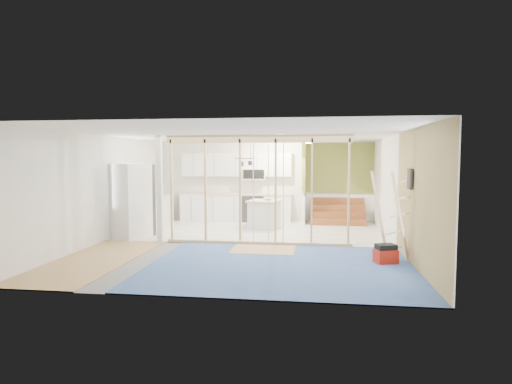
# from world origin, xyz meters

# --- Properties ---
(room) EXTENTS (7.01, 8.01, 2.61)m
(room) POSITION_xyz_m (0.00, 0.00, 1.30)
(room) COLOR slate
(room) RESTS_ON ground
(floor_overlays) EXTENTS (7.00, 8.00, 0.03)m
(floor_overlays) POSITION_xyz_m (0.07, 0.06, 0.01)
(floor_overlays) COLOR silver
(floor_overlays) RESTS_ON room
(stud_frame) EXTENTS (4.66, 0.14, 2.60)m
(stud_frame) POSITION_xyz_m (-0.22, -0.00, 1.58)
(stud_frame) COLOR #DCB187
(stud_frame) RESTS_ON room
(base_cabinets) EXTENTS (4.45, 2.24, 0.93)m
(base_cabinets) POSITION_xyz_m (-1.61, 3.36, 0.47)
(base_cabinets) COLOR white
(base_cabinets) RESTS_ON room
(upper_cabinets) EXTENTS (3.60, 0.41, 0.85)m
(upper_cabinets) POSITION_xyz_m (-0.84, 3.82, 1.82)
(upper_cabinets) COLOR white
(upper_cabinets) RESTS_ON room
(green_partition) EXTENTS (2.25, 1.51, 2.60)m
(green_partition) POSITION_xyz_m (2.04, 3.66, 0.94)
(green_partition) COLOR olive
(green_partition) RESTS_ON room
(pot_rack) EXTENTS (0.52, 0.52, 0.72)m
(pot_rack) POSITION_xyz_m (-0.31, 1.89, 2.00)
(pot_rack) COLOR black
(pot_rack) RESTS_ON room
(sheathing_panel) EXTENTS (0.02, 4.00, 2.60)m
(sheathing_panel) POSITION_xyz_m (3.48, -2.00, 1.30)
(sheathing_panel) COLOR tan
(sheathing_panel) RESTS_ON room
(electrical_panel) EXTENTS (0.04, 0.30, 0.40)m
(electrical_panel) POSITION_xyz_m (3.43, -1.40, 1.65)
(electrical_panel) COLOR #35353A
(electrical_panel) RESTS_ON room
(ceiling_light) EXTENTS (0.32, 0.32, 0.08)m
(ceiling_light) POSITION_xyz_m (1.40, 3.00, 2.54)
(ceiling_light) COLOR #FFEABF
(ceiling_light) RESTS_ON room
(fridge) EXTENTS (1.12, 1.07, 1.92)m
(fridge) POSITION_xyz_m (-3.07, 0.45, 0.96)
(fridge) COLOR white
(fridge) RESTS_ON room
(island) EXTENTS (1.02, 1.02, 0.84)m
(island) POSITION_xyz_m (0.19, 2.34, 0.42)
(island) COLOR silver
(island) RESTS_ON room
(bowl) EXTENTS (0.30, 0.30, 0.06)m
(bowl) POSITION_xyz_m (0.31, 2.36, 0.87)
(bowl) COLOR silver
(bowl) RESTS_ON island
(soap_bottle_a) EXTENTS (0.13, 0.13, 0.29)m
(soap_bottle_a) POSITION_xyz_m (-1.90, 3.74, 1.07)
(soap_bottle_a) COLOR #B2B6C6
(soap_bottle_a) RESTS_ON base_cabinets
(soap_bottle_b) EXTENTS (0.11, 0.12, 0.21)m
(soap_bottle_b) POSITION_xyz_m (0.02, 3.59, 1.04)
(soap_bottle_b) COLOR silver
(soap_bottle_b) RESTS_ON base_cabinets
(toolbox) EXTENTS (0.48, 0.41, 0.38)m
(toolbox) POSITION_xyz_m (3.00, -1.50, 0.18)
(toolbox) COLOR #AB1D0F
(toolbox) RESTS_ON room
(ladder) EXTENTS (0.95, 0.16, 1.78)m
(ladder) POSITION_xyz_m (3.15, -1.26, 0.91)
(ladder) COLOR beige
(ladder) RESTS_ON room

